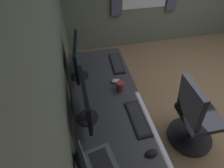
{
  "coord_description": "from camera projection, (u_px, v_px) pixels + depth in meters",
  "views": [
    {
      "loc": [
        -1.27,
        2.09,
        2.16
      ],
      "look_at": [
        -0.03,
        1.81,
        0.95
      ],
      "focal_mm": 29.02,
      "sensor_mm": 36.0,
      "label": 1
    }
  ],
  "objects": [
    {
      "name": "desk",
      "position": [
        107.0,
        104.0,
        1.94
      ],
      "size": [
        1.9,
        0.72,
        0.73
      ],
      "color": "#38383D",
      "rests_on": "ground"
    },
    {
      "name": "keyboard_spare",
      "position": [
        117.0,
        63.0,
        2.34
      ],
      "size": [
        0.42,
        0.16,
        0.02
      ],
      "color": "black",
      "rests_on": "desk"
    },
    {
      "name": "wall_back",
      "position": [
        53.0,
        59.0,
        1.46
      ],
      "size": [
        4.83,
        0.1,
        2.6
      ],
      "primitive_type": "cube",
      "color": "slate",
      "rests_on": "ground"
    },
    {
      "name": "monitor_secondary",
      "position": [
        77.0,
        58.0,
        1.98
      ],
      "size": [
        0.55,
        0.2,
        0.47
      ],
      "color": "black",
      "rests_on": "desk"
    },
    {
      "name": "monitor_primary",
      "position": [
        86.0,
        101.0,
        1.56
      ],
      "size": [
        0.53,
        0.2,
        0.43
      ],
      "color": "black",
      "rests_on": "desk"
    },
    {
      "name": "drawer_pedestal",
      "position": [
        104.0,
        113.0,
        2.25
      ],
      "size": [
        0.4,
        0.51,
        0.69
      ],
      "color": "#38383D",
      "rests_on": "ground"
    },
    {
      "name": "mouse_main",
      "position": [
        151.0,
        153.0,
        1.46
      ],
      "size": [
        0.06,
        0.1,
        0.03
      ],
      "primitive_type": "ellipsoid",
      "color": "black",
      "rests_on": "desk"
    },
    {
      "name": "mouse_spare",
      "position": [
        116.0,
        81.0,
        2.08
      ],
      "size": [
        0.06,
        0.1,
        0.03
      ],
      "primitive_type": "ellipsoid",
      "color": "silver",
      "rests_on": "desk"
    },
    {
      "name": "coffee_mug",
      "position": [
        120.0,
        86.0,
        1.97
      ],
      "size": [
        0.12,
        0.08,
        0.11
      ],
      "color": "#A53338",
      "rests_on": "desk"
    },
    {
      "name": "keyboard_main",
      "position": [
        138.0,
        118.0,
        1.72
      ],
      "size": [
        0.42,
        0.15,
        0.02
      ],
      "color": "black",
      "rests_on": "desk"
    },
    {
      "name": "office_chair",
      "position": [
        194.0,
        118.0,
        2.06
      ],
      "size": [
        0.56,
        0.56,
        0.97
      ],
      "color": "black",
      "rests_on": "ground"
    },
    {
      "name": "laptop_leftmost",
      "position": [
        94.0,
        165.0,
        1.36
      ],
      "size": [
        0.35,
        0.35,
        0.22
      ],
      "color": "#595B60",
      "rests_on": "desk"
    }
  ]
}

